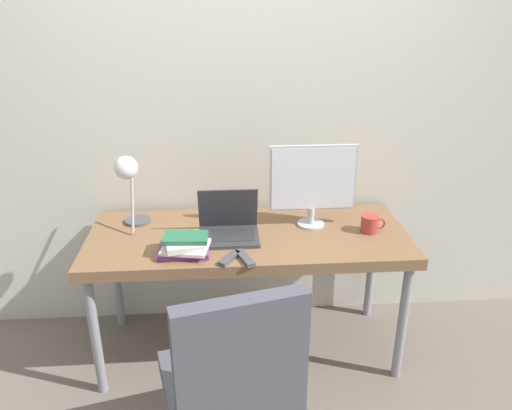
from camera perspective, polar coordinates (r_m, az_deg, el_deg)
The scene contains 11 objects.
ground_plane at distance 2.82m, azimuth -0.35°, elevation -20.40°, with size 12.00×12.00×0.00m, color #70665B.
wall_back at distance 2.87m, azimuth -1.45°, elevation 10.22°, with size 8.00×0.05×2.60m.
desk at distance 2.70m, azimuth -0.88°, elevation -4.51°, with size 1.70×0.69×0.75m.
laptop at distance 2.62m, azimuth -3.16°, elevation -2.54°, with size 0.31×0.25×0.25m.
monitor at distance 2.69m, azimuth 6.49°, elevation 2.67°, with size 0.47×0.15×0.46m.
desk_lamp at distance 2.64m, azimuth -14.39°, elevation 3.00°, with size 0.14×0.30×0.44m.
office_chair at distance 2.05m, azimuth -2.65°, elevation -19.60°, with size 0.61×0.62×1.01m.
book_stack at distance 2.48m, azimuth -8.17°, elevation -4.56°, with size 0.26×0.22×0.10m.
tv_remote at distance 2.41m, azimuth -1.28°, elevation -6.08°, with size 0.09×0.17×0.02m.
media_remote at distance 2.41m, azimuth -3.07°, elevation -6.10°, with size 0.11×0.14×0.02m.
mug at distance 2.74m, azimuth 12.91°, elevation -2.11°, with size 0.14×0.09×0.09m.
Camera 1 is at (-0.13, -2.04, 1.94)m, focal length 35.00 mm.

